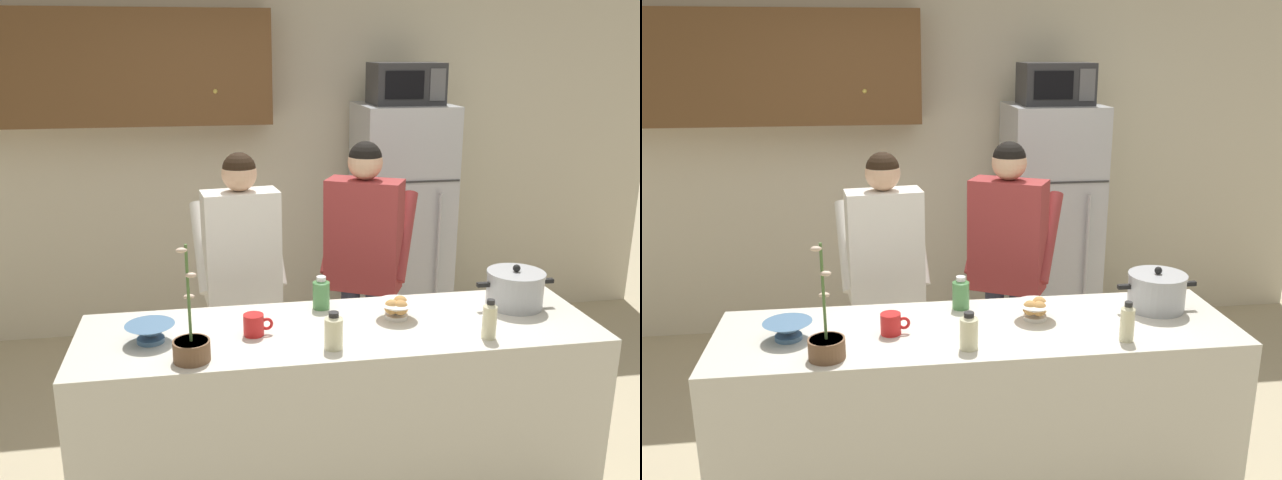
% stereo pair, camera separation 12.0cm
% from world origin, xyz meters
% --- Properties ---
extents(back_wall_unit, '(6.00, 0.48, 2.60)m').
position_xyz_m(back_wall_unit, '(-0.28, 2.25, 1.46)').
color(back_wall_unit, beige).
rests_on(back_wall_unit, ground).
extents(kitchen_island, '(2.33, 0.68, 0.92)m').
position_xyz_m(kitchen_island, '(0.00, 0.00, 0.46)').
color(kitchen_island, silver).
rests_on(kitchen_island, ground).
extents(refrigerator, '(0.64, 0.68, 1.75)m').
position_xyz_m(refrigerator, '(0.82, 1.85, 0.87)').
color(refrigerator, '#B7BABF').
rests_on(refrigerator, ground).
extents(microwave, '(0.48, 0.37, 0.28)m').
position_xyz_m(microwave, '(0.82, 1.83, 1.89)').
color(microwave, '#2D2D30').
rests_on(microwave, refrigerator).
extents(person_near_pot, '(0.53, 0.46, 1.60)m').
position_xyz_m(person_near_pot, '(-0.39, 0.79, 0.99)').
color(person_near_pot, '#33384C').
rests_on(person_near_pot, ground).
extents(person_by_sink, '(0.61, 0.57, 1.64)m').
position_xyz_m(person_by_sink, '(0.30, 0.80, 1.02)').
color(person_by_sink, '#33384C').
rests_on(person_by_sink, ground).
extents(cooking_pot, '(0.39, 0.28, 0.21)m').
position_xyz_m(cooking_pot, '(0.88, 0.11, 1.01)').
color(cooking_pot, '#ADAFB5').
rests_on(cooking_pot, kitchen_island).
extents(coffee_mug, '(0.13, 0.09, 0.10)m').
position_xyz_m(coffee_mug, '(-0.39, -0.02, 0.97)').
color(coffee_mug, red).
rests_on(coffee_mug, kitchen_island).
extents(bread_bowl, '(0.19, 0.19, 0.10)m').
position_xyz_m(bread_bowl, '(0.27, 0.05, 0.97)').
color(bread_bowl, white).
rests_on(bread_bowl, kitchen_island).
extents(empty_bowl, '(0.21, 0.21, 0.08)m').
position_xyz_m(empty_bowl, '(-0.83, -0.02, 0.97)').
color(empty_bowl, '#4C7299').
rests_on(empty_bowl, kitchen_island).
extents(bottle_near_edge, '(0.08, 0.08, 0.16)m').
position_xyz_m(bottle_near_edge, '(-0.07, -0.21, 1.00)').
color(bottle_near_edge, beige).
rests_on(bottle_near_edge, kitchen_island).
extents(bottle_mid_counter, '(0.08, 0.08, 0.16)m').
position_xyz_m(bottle_mid_counter, '(-0.05, 0.24, 1.00)').
color(bottle_mid_counter, '#4C8C4C').
rests_on(bottle_mid_counter, kitchen_island).
extents(bottle_far_corner, '(0.06, 0.06, 0.18)m').
position_xyz_m(bottle_far_corner, '(0.61, -0.22, 1.01)').
color(bottle_far_corner, beige).
rests_on(bottle_far_corner, kitchen_island).
extents(potted_orchid, '(0.15, 0.15, 0.49)m').
position_xyz_m(potted_orchid, '(-0.65, -0.22, 0.98)').
color(potted_orchid, brown).
rests_on(potted_orchid, kitchen_island).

